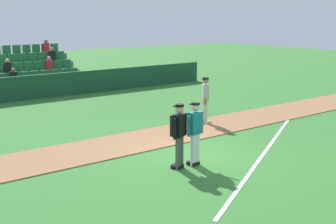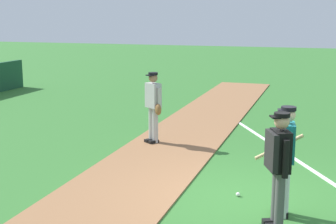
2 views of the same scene
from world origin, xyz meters
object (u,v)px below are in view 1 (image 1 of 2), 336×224
umpire_home_plate (179,132)px  baseball (192,153)px  runner_grey_jersey (205,98)px  batter_teal_jersey (195,131)px

umpire_home_plate → baseball: (1.07, 0.75, -0.96)m
umpire_home_plate → runner_grey_jersey: size_ratio=1.00×
batter_teal_jersey → runner_grey_jersey: 4.81m
batter_teal_jersey → baseball: bearing=55.2°
baseball → umpire_home_plate: bearing=-145.2°
batter_teal_jersey → baseball: size_ratio=23.78×
umpire_home_plate → baseball: size_ratio=23.78×
runner_grey_jersey → baseball: bearing=-137.4°
batter_teal_jersey → umpire_home_plate: bearing=172.2°
batter_teal_jersey → runner_grey_jersey: size_ratio=1.00×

